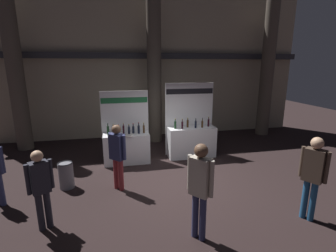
% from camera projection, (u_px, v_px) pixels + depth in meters
% --- Properties ---
extents(ground_plane, '(27.24, 27.24, 0.00)m').
position_uv_depth(ground_plane, '(178.00, 182.00, 6.87)').
color(ground_plane, black).
extents(hall_colonnade, '(13.62, 1.43, 6.36)m').
position_uv_depth(hall_colonnade, '(151.00, 65.00, 10.62)').
color(hall_colonnade, tan).
rests_on(hall_colonnade, ground_plane).
extents(exhibitor_booth_0, '(1.54, 0.72, 2.32)m').
position_uv_depth(exhibitor_booth_0, '(127.00, 145.00, 8.11)').
color(exhibitor_booth_0, white).
rests_on(exhibitor_booth_0, ground_plane).
extents(exhibitor_booth_1, '(1.71, 0.66, 2.53)m').
position_uv_depth(exhibitor_booth_1, '(191.00, 138.00, 8.67)').
color(exhibitor_booth_1, white).
rests_on(exhibitor_booth_1, ground_plane).
extents(trash_bin, '(0.37, 0.37, 0.70)m').
position_uv_depth(trash_bin, '(66.00, 175.00, 6.45)').
color(trash_bin, slate).
rests_on(trash_bin, ground_plane).
extents(visitor_0, '(0.36, 0.47, 1.78)m').
position_uv_depth(visitor_0, '(313.00, 172.00, 4.97)').
color(visitor_0, navy).
rests_on(visitor_0, ground_plane).
extents(visitor_1, '(0.43, 0.43, 1.72)m').
position_uv_depth(visitor_1, '(117.00, 152.00, 6.23)').
color(visitor_1, maroon).
rests_on(visitor_1, ground_plane).
extents(visitor_2, '(0.39, 0.43, 1.84)m').
position_uv_depth(visitor_2, '(200.00, 184.00, 4.39)').
color(visitor_2, navy).
rests_on(visitor_2, ground_plane).
extents(visitor_4, '(0.43, 0.34, 1.62)m').
position_uv_depth(visitor_4, '(41.00, 185.00, 4.69)').
color(visitor_4, '#23232D').
rests_on(visitor_4, ground_plane).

